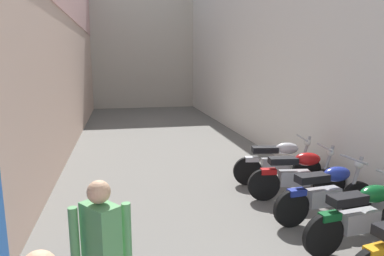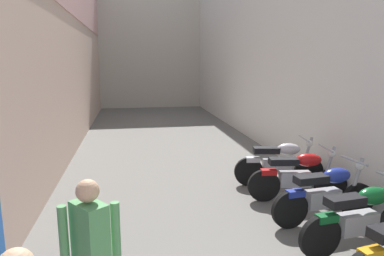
# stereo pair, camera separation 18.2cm
# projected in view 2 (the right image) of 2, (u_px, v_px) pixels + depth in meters

# --- Properties ---
(ground_plane) EXTENTS (35.33, 35.33, 0.00)m
(ground_plane) POSITION_uv_depth(u_px,v_px,m) (183.00, 171.00, 8.27)
(ground_plane) COLOR #66635E
(building_left) EXTENTS (0.45, 19.33, 6.89)m
(building_left) POSITION_uv_depth(u_px,v_px,m) (58.00, 25.00, 9.00)
(building_left) COLOR beige
(building_left) RESTS_ON ground
(building_right) EXTENTS (0.45, 19.33, 7.13)m
(building_right) POSITION_uv_depth(u_px,v_px,m) (273.00, 26.00, 10.04)
(building_right) COLOR silver
(building_right) RESTS_ON ground
(building_far_end) EXTENTS (8.51, 2.00, 6.94)m
(building_far_end) POSITION_uv_depth(u_px,v_px,m) (149.00, 45.00, 19.86)
(building_far_end) COLOR beige
(building_far_end) RESTS_ON ground
(motorcycle_fourth) EXTENTS (1.85, 0.58, 1.04)m
(motorcycle_fourth) POSITION_uv_depth(u_px,v_px,m) (361.00, 217.00, 4.67)
(motorcycle_fourth) COLOR black
(motorcycle_fourth) RESTS_ON ground
(motorcycle_fifth) EXTENTS (1.85, 0.58, 1.04)m
(motorcycle_fifth) POSITION_uv_depth(u_px,v_px,m) (326.00, 193.00, 5.51)
(motorcycle_fifth) COLOR black
(motorcycle_fifth) RESTS_ON ground
(motorcycle_sixth) EXTENTS (1.84, 0.58, 1.04)m
(motorcycle_sixth) POSITION_uv_depth(u_px,v_px,m) (298.00, 175.00, 6.40)
(motorcycle_sixth) COLOR black
(motorcycle_sixth) RESTS_ON ground
(motorcycle_seventh) EXTENTS (1.84, 0.58, 1.04)m
(motorcycle_seventh) POSITION_uv_depth(u_px,v_px,m) (280.00, 162.00, 7.20)
(motorcycle_seventh) COLOR black
(motorcycle_seventh) RESTS_ON ground
(pedestrian_mid_alley) EXTENTS (0.52, 0.39, 1.57)m
(pedestrian_mid_alley) POSITION_uv_depth(u_px,v_px,m) (91.00, 251.00, 3.06)
(pedestrian_mid_alley) COLOR #564C47
(pedestrian_mid_alley) RESTS_ON ground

